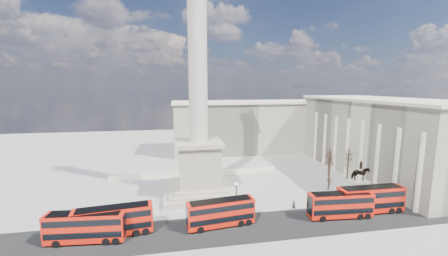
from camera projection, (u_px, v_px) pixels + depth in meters
name	position (u px, v px, depth m)	size (l,w,h in m)	color
ground	(202.00, 203.00, 50.91)	(180.00, 180.00, 0.00)	#9B9993
asphalt_road	(241.00, 228.00, 42.05)	(120.00, 9.00, 0.01)	black
nelsons_column	(199.00, 130.00, 53.83)	(14.00, 14.00, 49.85)	#A59B8A
balustrade_wall	(195.00, 174.00, 66.40)	(40.00, 0.60, 1.10)	beige
building_east	(381.00, 136.00, 67.05)	(19.00, 46.00, 18.60)	beige
building_northeast	(249.00, 126.00, 92.06)	(51.00, 17.00, 16.60)	beige
red_bus_a	(114.00, 221.00, 39.50)	(11.09, 3.79, 4.41)	red
red_bus_b	(221.00, 212.00, 42.24)	(10.69, 3.69, 4.24)	red
red_bus_c	(341.00, 205.00, 45.01)	(10.62, 3.07, 4.26)	red
red_bus_d	(371.00, 199.00, 46.79)	(11.39, 2.78, 4.61)	red
red_bus_e	(86.00, 227.00, 37.92)	(10.79, 3.36, 4.31)	red
victorian_lamp	(236.00, 199.00, 43.53)	(0.56, 0.56, 6.51)	black
equestrian_statue	(359.00, 188.00, 51.10)	(3.77, 2.83, 7.91)	beige
bare_tree_near	(330.00, 158.00, 56.44)	(2.00, 2.00, 8.74)	#332319
bare_tree_mid	(349.00, 154.00, 63.16)	(1.99, 1.99, 7.54)	#332319
bare_tree_far	(329.00, 153.00, 65.58)	(1.78, 1.78, 7.26)	#332319
pedestrian_walking	(294.00, 205.00, 47.95)	(0.64, 0.42, 1.74)	#252923
pedestrian_standing	(388.00, 200.00, 50.30)	(0.84, 0.65, 1.72)	#252923
pedestrian_crossing	(223.00, 201.00, 50.04)	(0.88, 0.37, 1.51)	#252923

